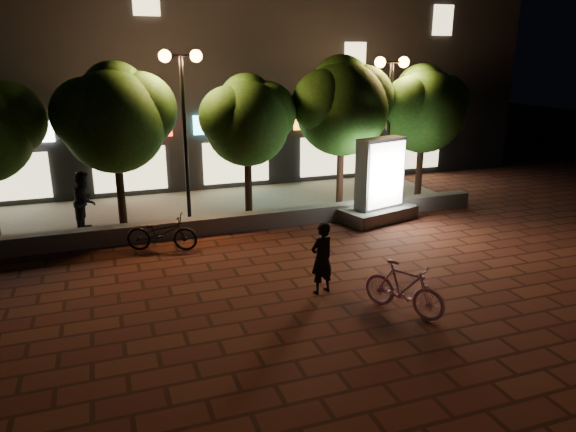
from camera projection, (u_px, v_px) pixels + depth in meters
name	position (u px, v px, depth m)	size (l,w,h in m)	color
ground	(290.00, 279.00, 12.55)	(80.00, 80.00, 0.00)	#55291A
retaining_wall	(245.00, 221.00, 16.08)	(16.00, 0.45, 0.50)	slate
sidewalk	(227.00, 207.00, 18.40)	(16.00, 5.00, 0.08)	slate
building_block	(188.00, 58.00, 22.80)	(28.00, 8.12, 11.30)	black
tree_left	(115.00, 115.00, 15.36)	(3.60, 3.00, 4.89)	black
tree_mid	(248.00, 117.00, 16.71)	(3.24, 2.70, 4.50)	black
tree_right	(343.00, 103.00, 17.68)	(3.72, 3.10, 5.07)	black
tree_far_right	(424.00, 106.00, 18.76)	(3.48, 2.90, 4.76)	black
street_lamp_left	(183.00, 93.00, 15.58)	(1.26, 0.36, 5.18)	black
street_lamp_right	(390.00, 92.00, 17.87)	(1.26, 0.36, 4.98)	black
ad_kiosk	(379.00, 188.00, 16.77)	(2.69, 1.84, 2.65)	slate
scooter_pink	(404.00, 288.00, 10.77)	(0.51, 1.80, 1.08)	pink
rider	(322.00, 258.00, 11.60)	(0.60, 0.39, 1.64)	black
scooter_parked	(162.00, 233.00, 14.27)	(0.67, 1.91, 1.01)	black
pedestrian	(85.00, 200.00, 15.67)	(0.86, 0.67, 1.77)	black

